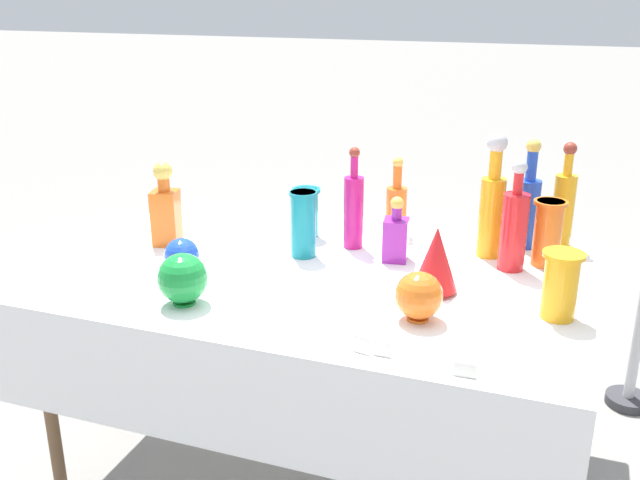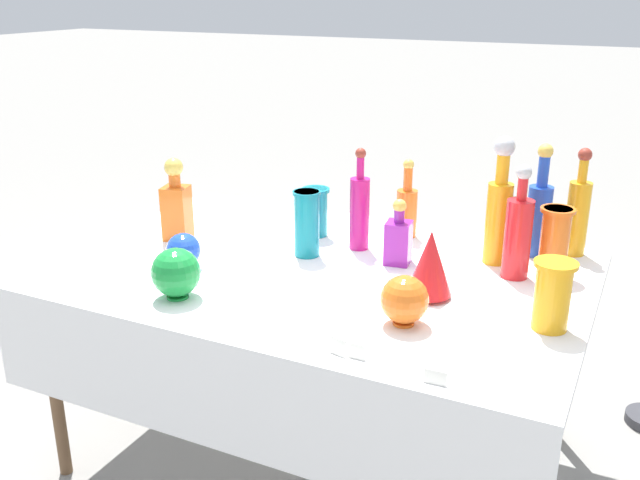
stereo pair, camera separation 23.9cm
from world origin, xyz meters
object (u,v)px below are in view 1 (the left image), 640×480
(tall_bottle_4, at_px, (514,227))
(slender_vase_2, at_px, (306,211))
(tall_bottle_0, at_px, (528,206))
(round_bowl_1, at_px, (419,296))
(tall_bottle_3, at_px, (354,209))
(square_decanter_1, at_px, (166,209))
(tall_bottle_5, at_px, (563,205))
(slender_vase_3, at_px, (303,222))
(fluted_vase_0, at_px, (436,259))
(tall_bottle_2, at_px, (396,206))
(round_bowl_0, at_px, (183,278))
(slender_vase_0, at_px, (561,283))
(round_bowl_2, at_px, (182,255))
(tall_bottle_1, at_px, (492,204))
(slender_vase_1, at_px, (548,231))
(square_decanter_0, at_px, (396,236))

(tall_bottle_4, bearing_deg, slender_vase_2, 173.95)
(tall_bottle_0, height_order, round_bowl_1, tall_bottle_0)
(round_bowl_1, bearing_deg, tall_bottle_3, 124.66)
(tall_bottle_0, xyz_separation_m, square_decanter_1, (-1.25, -0.42, -0.02))
(tall_bottle_0, height_order, tall_bottle_5, tall_bottle_0)
(tall_bottle_0, xyz_separation_m, tall_bottle_5, (0.12, 0.07, -0.00))
(slender_vase_2, bearing_deg, square_decanter_1, -150.00)
(slender_vase_3, xyz_separation_m, fluted_vase_0, (0.50, -0.16, -0.01))
(tall_bottle_2, bearing_deg, slender_vase_2, -155.63)
(slender_vase_2, distance_m, round_bowl_0, 0.72)
(tall_bottle_4, relative_size, slender_vase_3, 1.60)
(slender_vase_0, height_order, round_bowl_2, slender_vase_0)
(tall_bottle_1, xyz_separation_m, slender_vase_2, (-0.68, -0.02, -0.09))
(tall_bottle_2, height_order, tall_bottle_4, tall_bottle_4)
(tall_bottle_1, relative_size, round_bowl_0, 2.77)
(slender_vase_2, xyz_separation_m, round_bowl_1, (0.56, -0.57, -0.02))
(tall_bottle_0, relative_size, slender_vase_3, 1.70)
(tall_bottle_0, relative_size, slender_vase_1, 1.75)
(square_decanter_0, bearing_deg, tall_bottle_2, 103.81)
(tall_bottle_3, height_order, round_bowl_2, tall_bottle_3)
(round_bowl_1, bearing_deg, tall_bottle_4, 66.73)
(slender_vase_3, relative_size, round_bowl_0, 1.48)
(slender_vase_1, relative_size, slender_vase_3, 0.97)
(square_decanter_1, relative_size, slender_vase_3, 1.32)
(tall_bottle_0, relative_size, square_decanter_0, 1.74)
(tall_bottle_3, bearing_deg, tall_bottle_1, 9.27)
(tall_bottle_4, bearing_deg, square_decanter_1, -171.67)
(tall_bottle_2, bearing_deg, fluted_vase_0, -63.43)
(round_bowl_2, bearing_deg, fluted_vase_0, 9.33)
(round_bowl_2, bearing_deg, slender_vase_0, 3.71)
(round_bowl_2, bearing_deg, square_decanter_0, 29.46)
(square_decanter_1, relative_size, slender_vase_0, 1.56)
(slender_vase_2, height_order, round_bowl_0, slender_vase_2)
(slender_vase_2, relative_size, slender_vase_3, 0.79)
(slender_vase_0, distance_m, slender_vase_3, 0.90)
(slender_vase_3, bearing_deg, tall_bottle_4, 9.86)
(round_bowl_0, bearing_deg, fluted_vase_0, 26.19)
(tall_bottle_5, relative_size, round_bowl_1, 2.64)
(tall_bottle_4, xyz_separation_m, round_bowl_0, (-0.90, -0.62, -0.07))
(square_decanter_1, distance_m, round_bowl_0, 0.55)
(square_decanter_0, bearing_deg, square_decanter_1, -171.53)
(tall_bottle_4, distance_m, slender_vase_0, 0.38)
(slender_vase_0, xyz_separation_m, slender_vase_2, (-0.94, 0.42, -0.01))
(square_decanter_0, height_order, round_bowl_1, square_decanter_0)
(tall_bottle_0, relative_size, square_decanter_1, 1.29)
(tall_bottle_1, bearing_deg, slender_vase_0, -60.06)
(tall_bottle_5, relative_size, slender_vase_0, 1.92)
(tall_bottle_5, height_order, round_bowl_2, tall_bottle_5)
(slender_vase_0, bearing_deg, tall_bottle_1, 119.94)
(tall_bottle_0, relative_size, slender_vase_2, 2.15)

